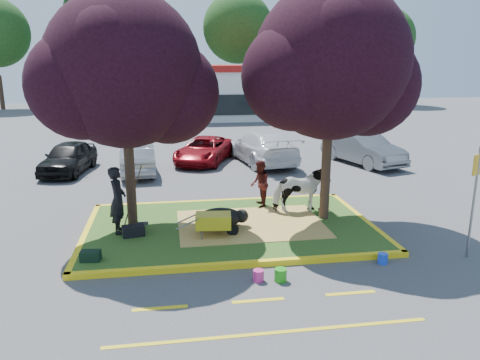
{
  "coord_description": "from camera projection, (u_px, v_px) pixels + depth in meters",
  "views": [
    {
      "loc": [
        -1.73,
        -12.74,
        4.8
      ],
      "look_at": [
        0.36,
        0.5,
        1.36
      ],
      "focal_mm": 35.0,
      "sensor_mm": 36.0,
      "label": 1
    }
  ],
  "objects": [
    {
      "name": "handler",
      "position": [
        118.0,
        200.0,
        12.81
      ],
      "size": [
        0.46,
        0.69,
        1.87
      ],
      "primitive_type": "imported",
      "rotation": [
        0.0,
        0.0,
        1.55
      ],
      "color": "black",
      "rests_on": "median_island"
    },
    {
      "name": "curb_right",
      "position": [
        363.0,
        220.0,
        14.25
      ],
      "size": [
        0.16,
        5.3,
        0.15
      ],
      "primitive_type": "cube",
      "color": "yellow",
      "rests_on": "ground"
    },
    {
      "name": "fire_lane_stripe_a",
      "position": [
        160.0,
        308.0,
        9.33
      ],
      "size": [
        1.1,
        0.12,
        0.01
      ],
      "primitive_type": "cube",
      "color": "yellow",
      "rests_on": "ground"
    },
    {
      "name": "gear_bag_dark",
      "position": [
        133.0,
        231.0,
        12.73
      ],
      "size": [
        0.64,
        0.44,
        0.3
      ],
      "primitive_type": "cube",
      "rotation": [
        0.0,
        0.0,
        0.21
      ],
      "color": "black",
      "rests_on": "median_island"
    },
    {
      "name": "car_grey",
      "position": [
        363.0,
        148.0,
        22.15
      ],
      "size": [
        2.88,
        4.86,
        1.51
      ],
      "primitive_type": "imported",
      "rotation": [
        0.0,
        0.0,
        0.3
      ],
      "color": "slate",
      "rests_on": "ground"
    },
    {
      "name": "car_red",
      "position": [
        204.0,
        150.0,
        22.53
      ],
      "size": [
        3.54,
        4.83,
        1.22
      ],
      "primitive_type": "imported",
      "rotation": [
        0.0,
        0.0,
        -0.39
      ],
      "color": "maroon",
      "rests_on": "ground"
    },
    {
      "name": "ground",
      "position": [
        230.0,
        230.0,
        13.65
      ],
      "size": [
        90.0,
        90.0,
        0.0
      ],
      "primitive_type": "plane",
      "color": "#424244",
      "rests_on": "ground"
    },
    {
      "name": "calf",
      "position": [
        220.0,
        218.0,
        13.36
      ],
      "size": [
        1.5,
        1.22,
        0.57
      ],
      "primitive_type": "ellipsoid",
      "rotation": [
        0.0,
        0.0,
        -0.43
      ],
      "color": "black",
      "rests_on": "median_island"
    },
    {
      "name": "cow",
      "position": [
        300.0,
        190.0,
        14.57
      ],
      "size": [
        1.76,
        0.91,
        1.44
      ],
      "primitive_type": "imported",
      "rotation": [
        0.0,
        0.0,
        1.65
      ],
      "color": "silver",
      "rests_on": "median_island"
    },
    {
      "name": "car_white",
      "position": [
        262.0,
        147.0,
        22.36
      ],
      "size": [
        2.99,
        5.64,
        1.56
      ],
      "primitive_type": "imported",
      "rotation": [
        0.0,
        0.0,
        3.3
      ],
      "color": "silver",
      "rests_on": "ground"
    },
    {
      "name": "retail_building",
      "position": [
        209.0,
        91.0,
        40.16
      ],
      "size": [
        20.4,
        8.4,
        4.4
      ],
      "color": "silver",
      "rests_on": "ground"
    },
    {
      "name": "wheelbarrow",
      "position": [
        214.0,
        221.0,
        12.61
      ],
      "size": [
        1.72,
        0.67,
        0.65
      ],
      "rotation": [
        0.0,
        0.0,
        -0.11
      ],
      "color": "black",
      "rests_on": "median_island"
    },
    {
      "name": "visitor_b",
      "position": [
        323.0,
        194.0,
        14.77
      ],
      "size": [
        0.43,
        0.69,
        1.1
      ],
      "primitive_type": "imported",
      "rotation": [
        0.0,
        0.0,
        -1.84
      ],
      "color": "black",
      "rests_on": "median_island"
    },
    {
      "name": "fire_lane_stripe_c",
      "position": [
        350.0,
        293.0,
        9.93
      ],
      "size": [
        1.1,
        0.12,
        0.01
      ],
      "primitive_type": "cube",
      "color": "yellow",
      "rests_on": "ground"
    },
    {
      "name": "straw_bedding",
      "position": [
        251.0,
        224.0,
        13.7
      ],
      "size": [
        4.2,
        3.0,
        0.01
      ],
      "primitive_type": "cube",
      "color": "tan",
      "rests_on": "median_island"
    },
    {
      "name": "median_island",
      "position": [
        230.0,
        227.0,
        13.63
      ],
      "size": [
        8.0,
        5.0,
        0.15
      ],
      "primitive_type": "cube",
      "color": "#294816",
      "rests_on": "ground"
    },
    {
      "name": "fire_lane_long",
      "position": [
        271.0,
        333.0,
        8.48
      ],
      "size": [
        6.0,
        0.1,
        0.01
      ],
      "primitive_type": "cube",
      "color": "yellow",
      "rests_on": "ground"
    },
    {
      "name": "gear_bag_green",
      "position": [
        91.0,
        256.0,
        11.16
      ],
      "size": [
        0.49,
        0.34,
        0.24
      ],
      "primitive_type": "cube",
      "rotation": [
        0.0,
        0.0,
        -0.13
      ],
      "color": "black",
      "rests_on": "median_island"
    },
    {
      "name": "bucket_blue",
      "position": [
        383.0,
        258.0,
        11.36
      ],
      "size": [
        0.27,
        0.27,
        0.26
      ],
      "primitive_type": "cylinder",
      "rotation": [
        0.0,
        0.0,
        0.16
      ],
      "color": "blue",
      "rests_on": "ground"
    },
    {
      "name": "treeline",
      "position": [
        192.0,
        31.0,
        47.89
      ],
      "size": [
        46.58,
        7.8,
        14.63
      ],
      "color": "black",
      "rests_on": "ground"
    },
    {
      "name": "sign_post",
      "position": [
        475.0,
        189.0,
        11.34
      ],
      "size": [
        0.38,
        0.18,
        2.83
      ],
      "rotation": [
        0.0,
        0.0,
        0.4
      ],
      "color": "slate",
      "rests_on": "ground"
    },
    {
      "name": "bucket_pink",
      "position": [
        258.0,
        276.0,
        10.45
      ],
      "size": [
        0.3,
        0.3,
        0.26
      ],
      "primitive_type": "cylinder",
      "rotation": [
        0.0,
        0.0,
        -0.24
      ],
      "color": "#CA2C80",
      "rests_on": "ground"
    },
    {
      "name": "fire_lane_stripe_b",
      "position": [
        258.0,
        300.0,
        9.63
      ],
      "size": [
        1.1,
        0.12,
        0.01
      ],
      "primitive_type": "cube",
      "color": "yellow",
      "rests_on": "ground"
    },
    {
      "name": "curb_left",
      "position": [
        85.0,
        235.0,
        13.01
      ],
      "size": [
        0.16,
        5.3,
        0.15
      ],
      "primitive_type": "cube",
      "color": "yellow",
      "rests_on": "ground"
    },
    {
      "name": "tree_purple_left",
      "position": [
        125.0,
        77.0,
        12.51
      ],
      "size": [
        5.06,
        4.2,
        6.51
      ],
      "color": "black",
      "rests_on": "median_island"
    },
    {
      "name": "curb_far",
      "position": [
        220.0,
        202.0,
        16.1
      ],
      "size": [
        8.3,
        0.16,
        0.15
      ],
      "primitive_type": "cube",
      "color": "yellow",
      "rests_on": "ground"
    },
    {
      "name": "visitor_a",
      "position": [
        260.0,
        184.0,
        15.17
      ],
      "size": [
        0.63,
        0.78,
        1.52
      ],
      "primitive_type": "imported",
      "rotation": [
        0.0,
        0.0,
        -1.65
      ],
      "color": "#411412",
      "rests_on": "median_island"
    },
    {
      "name": "car_silver",
      "position": [
        137.0,
        158.0,
        20.31
      ],
      "size": [
        1.71,
        4.12,
        1.33
      ],
      "primitive_type": "imported",
      "rotation": [
        0.0,
        0.0,
        3.22
      ],
      "color": "gray",
      "rests_on": "ground"
    },
    {
      "name": "car_black",
      "position": [
        68.0,
        157.0,
        20.44
      ],
      "size": [
        2.25,
        4.23,
        1.37
      ],
      "primitive_type": "imported",
      "rotation": [
        0.0,
        0.0,
        -0.16
      ],
      "color": "black",
      "rests_on": "ground"
    },
    {
      "name": "bucket_green",
      "position": [
        281.0,
        275.0,
        10.44
      ],
      "size": [
        0.29,
        0.29,
        0.3
      ],
      "primitive_type": "cylinder",
      "rotation": [
        0.0,
        0.0,
        0.04
      ],
      "color": "#209416",
      "rests_on": "ground"
    },
    {
      "name": "tree_purple_right",
      "position": [
        332.0,
        69.0,
        13.13
      ],
      "size": [
        5.3,
        4.4,
        6.82
      ],
      "color": "black",
      "rests_on": "median_island"
    },
    {
      "name": "curb_near",
      "position": [
        245.0,
        264.0,
        11.16
      ],
      "size": [
        8.3,
        0.16,
        0.15
      ],
      "primitive_type": "cube",
      "color": "yellow",
      "rests_on": "ground"
    }
  ]
}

